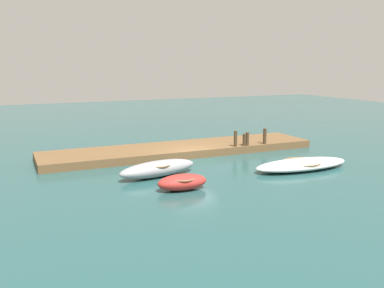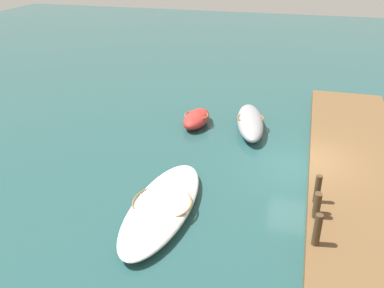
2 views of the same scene
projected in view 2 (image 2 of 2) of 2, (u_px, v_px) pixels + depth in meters
ground_plane at (303, 168)px, 17.12m from camera, size 84.00×84.00×0.00m
dock_platform at (358, 170)px, 16.49m from camera, size 18.19×3.86×0.49m
motorboat_white at (162, 206)px, 14.19m from camera, size 5.92×2.13×0.57m
dinghy_red at (196, 119)px, 20.96m from camera, size 2.47×1.31×0.75m
rowboat_grey at (250, 122)px, 20.47m from camera, size 4.64×2.14×0.84m
mooring_post_west at (317, 230)px, 11.84m from camera, size 0.23×0.23×1.05m
mooring_post_mid_west at (317, 206)px, 13.06m from camera, size 0.23×0.23×0.88m
mooring_post_mid_east at (317, 203)px, 13.28m from camera, size 0.22×0.22×0.79m
mooring_post_east at (318, 189)px, 13.81m from camera, size 0.22×0.22×1.03m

